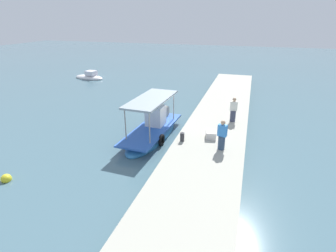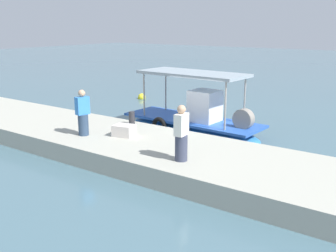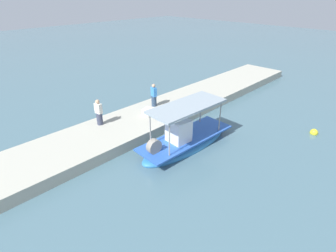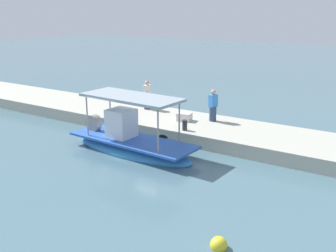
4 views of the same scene
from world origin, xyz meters
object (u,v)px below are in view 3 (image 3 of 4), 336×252
Objects in this scene: fisherman_by_crate at (99,113)px; cargo_crate at (148,111)px; marker_buoy at (314,133)px; mooring_bollard at (173,113)px; main_fishing_boat at (185,140)px; fisherman_near_bollard at (154,96)px.

fisherman_by_crate is 3.31m from cargo_crate.
cargo_crate is at bearing -53.97° from marker_buoy.
fisherman_by_crate is 13.60m from marker_buoy.
main_fishing_boat is at bearing 58.13° from mooring_bollard.
cargo_crate is at bearing -58.38° from mooring_bollard.
mooring_bollard is at bearing 148.31° from fisherman_by_crate.
mooring_bollard is at bearing 121.62° from cargo_crate.
fisherman_near_bollard is at bearing -149.21° from cargo_crate.
mooring_bollard is 9.06m from marker_buoy.
fisherman_near_bollard is 1.57m from cargo_crate.
fisherman_by_crate is at bearing -17.78° from cargo_crate.
fisherman_by_crate reaches higher than fisherman_near_bollard.
cargo_crate is (-0.53, -3.82, 0.42)m from main_fishing_boat.
main_fishing_boat is 5.01m from fisherman_near_bollard.
cargo_crate is 10.79m from marker_buoy.
mooring_bollard is at bearing -53.12° from marker_buoy.
main_fishing_boat is at bearing -35.43° from marker_buoy.
main_fishing_boat is 9.07× the size of cargo_crate.
mooring_bollard is 1.75m from cargo_crate.
fisherman_near_bollard is (-1.80, -4.57, 0.96)m from main_fishing_boat.
marker_buoy is at bearing 126.88° from mooring_bollard.
fisherman_near_bollard is 3.44× the size of marker_buoy.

